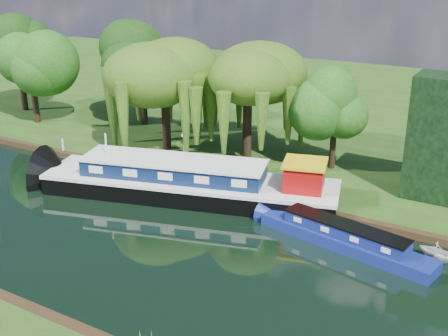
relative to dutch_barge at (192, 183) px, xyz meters
The scene contains 14 objects.
ground 7.69m from the dutch_barge, 118.87° to the right, with size 120.00×120.00×0.00m, color black.
far_bank 27.58m from the dutch_barge, 97.67° to the left, with size 120.00×52.00×0.45m, color #1E3E10.
dutch_barge is the anchor object (origin of this frame).
narrowboat 11.34m from the dutch_barge, ahead, with size 10.56×3.68×1.52m.
white_cruiser 16.04m from the dutch_barge, ahead, with size 1.84×2.13×1.12m, color silver.
willow_left 10.80m from the dutch_barge, 136.12° to the left, with size 7.04×7.04×8.43m.
willow_right 9.62m from the dutch_barge, 90.84° to the left, with size 6.56×6.56×8.00m.
tree_far_left 23.54m from the dutch_barge, 163.27° to the left, with size 5.15×5.15×8.29m.
tree_far_back 28.70m from the dutch_barge, 160.90° to the left, with size 5.16×5.16×8.69m.
tree_far_mid 17.83m from the dutch_barge, 138.53° to the left, with size 5.34×5.34×8.73m.
tree_far_right 11.78m from the dutch_barge, 53.70° to the left, with size 3.98×3.98×6.51m.
lamppost 5.16m from the dutch_barge, 129.76° to the left, with size 0.36×0.36×2.56m.
mooring_posts 4.52m from the dutch_barge, 157.60° to the left, with size 19.16×0.16×1.00m.
reeds_near 14.61m from the dutch_barge, 77.37° to the right, with size 33.70×1.50×1.10m.
Camera 1 is at (23.16, -22.30, 15.24)m, focal length 45.00 mm.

